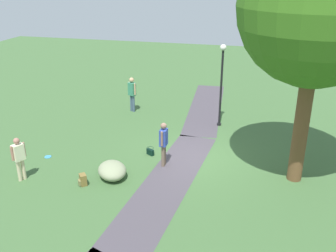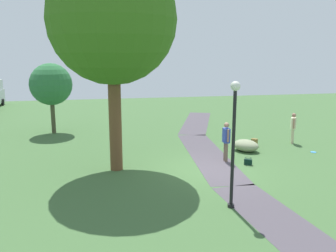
{
  "view_description": "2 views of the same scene",
  "coord_description": "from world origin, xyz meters",
  "px_view_note": "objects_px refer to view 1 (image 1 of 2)",
  "views": [
    {
      "loc": [
        12.95,
        2.15,
        6.77
      ],
      "look_at": [
        -0.83,
        -1.34,
        0.9
      ],
      "focal_mm": 40.56,
      "sensor_mm": 36.0,
      "label": 1
    },
    {
      "loc": [
        -12.89,
        4.26,
        4.49
      ],
      "look_at": [
        1.98,
        1.2,
        1.41
      ],
      "focal_mm": 37.45,
      "sensor_mm": 36.0,
      "label": 2
    }
  ],
  "objects_px": {
    "man_near_boulder": "(132,92)",
    "passerby_on_path": "(19,156)",
    "handbag_on_grass": "(150,152)",
    "woman_with_handbag": "(164,141)",
    "backpack_by_boulder": "(83,180)",
    "lawn_boulder": "(112,170)",
    "frisbee_on_grass": "(48,157)",
    "large_shade_tree": "(318,8)",
    "lamp_post": "(222,77)"
  },
  "relations": [
    {
      "from": "lawn_boulder",
      "to": "handbag_on_grass",
      "type": "height_order",
      "value": "lawn_boulder"
    },
    {
      "from": "backpack_by_boulder",
      "to": "frisbee_on_grass",
      "type": "height_order",
      "value": "backpack_by_boulder"
    },
    {
      "from": "man_near_boulder",
      "to": "passerby_on_path",
      "type": "xyz_separation_m",
      "value": [
        7.49,
        -1.44,
        -0.13
      ]
    },
    {
      "from": "lamp_post",
      "to": "passerby_on_path",
      "type": "height_order",
      "value": "lamp_post"
    },
    {
      "from": "large_shade_tree",
      "to": "handbag_on_grass",
      "type": "relative_size",
      "value": 21.9
    },
    {
      "from": "lawn_boulder",
      "to": "passerby_on_path",
      "type": "relative_size",
      "value": 1.0
    },
    {
      "from": "passerby_on_path",
      "to": "large_shade_tree",
      "type": "bearing_deg",
      "value": 104.61
    },
    {
      "from": "woman_with_handbag",
      "to": "handbag_on_grass",
      "type": "relative_size",
      "value": 4.55
    },
    {
      "from": "lamp_post",
      "to": "man_near_boulder",
      "type": "height_order",
      "value": "lamp_post"
    },
    {
      "from": "handbag_on_grass",
      "to": "frisbee_on_grass",
      "type": "height_order",
      "value": "handbag_on_grass"
    },
    {
      "from": "man_near_boulder",
      "to": "passerby_on_path",
      "type": "height_order",
      "value": "man_near_boulder"
    },
    {
      "from": "man_near_boulder",
      "to": "handbag_on_grass",
      "type": "relative_size",
      "value": 4.77
    },
    {
      "from": "woman_with_handbag",
      "to": "man_near_boulder",
      "type": "bearing_deg",
      "value": -149.89
    },
    {
      "from": "lawn_boulder",
      "to": "passerby_on_path",
      "type": "bearing_deg",
      "value": -72.94
    },
    {
      "from": "handbag_on_grass",
      "to": "passerby_on_path",
      "type": "bearing_deg",
      "value": -52.13
    },
    {
      "from": "passerby_on_path",
      "to": "handbag_on_grass",
      "type": "distance_m",
      "value": 4.82
    },
    {
      "from": "handbag_on_grass",
      "to": "woman_with_handbag",
      "type": "bearing_deg",
      "value": 46.53
    },
    {
      "from": "man_near_boulder",
      "to": "passerby_on_path",
      "type": "relative_size",
      "value": 1.12
    },
    {
      "from": "large_shade_tree",
      "to": "lamp_post",
      "type": "bearing_deg",
      "value": -143.71
    },
    {
      "from": "handbag_on_grass",
      "to": "man_near_boulder",
      "type": "bearing_deg",
      "value": -153.08
    },
    {
      "from": "large_shade_tree",
      "to": "lamp_post",
      "type": "height_order",
      "value": "large_shade_tree"
    },
    {
      "from": "large_shade_tree",
      "to": "woman_with_handbag",
      "type": "xyz_separation_m",
      "value": [
        0.16,
        -4.67,
        -4.75
      ]
    },
    {
      "from": "large_shade_tree",
      "to": "handbag_on_grass",
      "type": "xyz_separation_m",
      "value": [
        -0.54,
        -5.4,
        -5.6
      ]
    },
    {
      "from": "backpack_by_boulder",
      "to": "frisbee_on_grass",
      "type": "distance_m",
      "value": 2.75
    },
    {
      "from": "large_shade_tree",
      "to": "man_near_boulder",
      "type": "height_order",
      "value": "large_shade_tree"
    },
    {
      "from": "frisbee_on_grass",
      "to": "woman_with_handbag",
      "type": "bearing_deg",
      "value": 95.96
    },
    {
      "from": "lawn_boulder",
      "to": "frisbee_on_grass",
      "type": "distance_m",
      "value": 3.16
    },
    {
      "from": "large_shade_tree",
      "to": "passerby_on_path",
      "type": "height_order",
      "value": "large_shade_tree"
    },
    {
      "from": "large_shade_tree",
      "to": "man_near_boulder",
      "type": "xyz_separation_m",
      "value": [
        -5.1,
        -7.72,
        -4.7
      ]
    },
    {
      "from": "backpack_by_boulder",
      "to": "woman_with_handbag",
      "type": "bearing_deg",
      "value": 131.61
    },
    {
      "from": "man_near_boulder",
      "to": "frisbee_on_grass",
      "type": "relative_size",
      "value": 6.75
    },
    {
      "from": "woman_with_handbag",
      "to": "backpack_by_boulder",
      "type": "xyz_separation_m",
      "value": [
        2.04,
        -2.29,
        -0.79
      ]
    },
    {
      "from": "large_shade_tree",
      "to": "lamp_post",
      "type": "xyz_separation_m",
      "value": [
        -4.3,
        -3.15,
        -3.42
      ]
    },
    {
      "from": "passerby_on_path",
      "to": "backpack_by_boulder",
      "type": "xyz_separation_m",
      "value": [
        -0.19,
        2.2,
        -0.72
      ]
    },
    {
      "from": "passerby_on_path",
      "to": "man_near_boulder",
      "type": "bearing_deg",
      "value": 169.1
    },
    {
      "from": "passerby_on_path",
      "to": "backpack_by_boulder",
      "type": "relative_size",
      "value": 3.96
    },
    {
      "from": "frisbee_on_grass",
      "to": "lamp_post",
      "type": "bearing_deg",
      "value": 129.1
    },
    {
      "from": "large_shade_tree",
      "to": "handbag_on_grass",
      "type": "height_order",
      "value": "large_shade_tree"
    },
    {
      "from": "frisbee_on_grass",
      "to": "passerby_on_path",
      "type": "bearing_deg",
      "value": 1.98
    },
    {
      "from": "large_shade_tree",
      "to": "lawn_boulder",
      "type": "height_order",
      "value": "large_shade_tree"
    },
    {
      "from": "handbag_on_grass",
      "to": "frisbee_on_grass",
      "type": "bearing_deg",
      "value": -73.0
    },
    {
      "from": "passerby_on_path",
      "to": "backpack_by_boulder",
      "type": "height_order",
      "value": "passerby_on_path"
    },
    {
      "from": "large_shade_tree",
      "to": "passerby_on_path",
      "type": "bearing_deg",
      "value": -75.39
    },
    {
      "from": "handbag_on_grass",
      "to": "frisbee_on_grass",
      "type": "relative_size",
      "value": 1.41
    },
    {
      "from": "lamp_post",
      "to": "man_near_boulder",
      "type": "xyz_separation_m",
      "value": [
        -0.8,
        -4.56,
        -1.28
      ]
    },
    {
      "from": "woman_with_handbag",
      "to": "backpack_by_boulder",
      "type": "height_order",
      "value": "woman_with_handbag"
    },
    {
      "from": "large_shade_tree",
      "to": "lawn_boulder",
      "type": "relative_size",
      "value": 5.17
    },
    {
      "from": "man_near_boulder",
      "to": "passerby_on_path",
      "type": "bearing_deg",
      "value": -10.9
    },
    {
      "from": "woman_with_handbag",
      "to": "lawn_boulder",
      "type": "bearing_deg",
      "value": -49.01
    },
    {
      "from": "large_shade_tree",
      "to": "lawn_boulder",
      "type": "xyz_separation_m",
      "value": [
        1.47,
        -6.18,
        -5.46
      ]
    }
  ]
}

